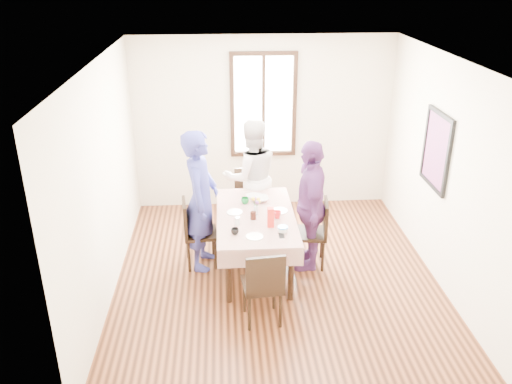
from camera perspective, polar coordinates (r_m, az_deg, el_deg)
ground at (r=6.80m, az=2.22°, el=-9.13°), size 4.50×4.50×0.00m
back_wall at (r=8.29m, az=0.77°, el=7.36°), size 4.00×0.00×4.00m
right_wall at (r=6.68m, az=19.73°, el=1.79°), size 0.00×4.50×4.50m
window_frame at (r=8.19m, az=0.80°, el=9.33°), size 1.02×0.06×1.62m
window_pane at (r=8.20m, az=0.79°, el=9.35°), size 0.90×0.02×1.50m
art_poster at (r=6.87m, az=18.87°, el=4.28°), size 0.04×0.76×0.96m
dining_table at (r=6.80m, az=-0.03°, el=-5.43°), size 0.85×1.58×0.75m
tablecloth at (r=6.63m, az=-0.03°, el=-2.55°), size 0.97×1.70×0.01m
chair_left at (r=6.89m, az=-5.98°, el=-4.41°), size 0.46×0.46×0.91m
chair_right at (r=6.88m, az=5.83°, el=-4.43°), size 0.47×0.47×0.91m
chair_far at (r=7.73m, az=-0.55°, el=-0.99°), size 0.46×0.46×0.91m
chair_near at (r=5.84m, az=0.68°, el=-9.92°), size 0.46×0.46×0.91m
person_left at (r=6.69m, az=-5.99°, el=-0.92°), size 0.53×0.72×1.83m
person_far at (r=7.56m, az=-0.56°, el=1.66°), size 0.94×0.80×1.70m
person_right at (r=6.70m, az=5.81°, el=-1.42°), size 0.50×1.03×1.71m
mug_black at (r=6.17m, az=-2.29°, el=-4.25°), size 0.12×0.12×0.07m
mug_flag at (r=6.54m, az=2.30°, el=-2.45°), size 0.14×0.14×0.09m
mug_green at (r=6.92m, az=-1.19°, el=-0.94°), size 0.12×0.12×0.08m
serving_bowl at (r=6.99m, az=0.40°, el=-0.77°), size 0.27×0.27×0.06m
juice_carton at (r=6.30m, az=1.59°, el=-2.74°), size 0.08×0.08×0.24m
butter_tub at (r=6.23m, az=2.91°, el=-4.07°), size 0.11×0.11×0.05m
jam_jar at (r=6.50m, az=-0.30°, el=-2.56°), size 0.07×0.07×0.10m
drinking_glass at (r=6.38m, az=-2.03°, el=-3.12°), size 0.07×0.07×0.10m
smartphone at (r=6.15m, az=2.76°, el=-4.70°), size 0.06×0.13×0.01m
flower_vase at (r=6.61m, az=-0.01°, el=-1.97°), size 0.06×0.06×0.12m
plate_left at (r=6.69m, az=-2.33°, el=-2.19°), size 0.20×0.20×0.01m
plate_right at (r=6.73m, az=2.55°, el=-2.03°), size 0.20×0.20×0.01m
plate_far at (r=7.15m, az=-0.26°, el=-0.38°), size 0.20×0.20×0.01m
plate_near at (r=6.11m, az=-0.16°, el=-4.83°), size 0.20×0.20×0.01m
butter_lid at (r=6.21m, az=2.92°, el=-3.79°), size 0.12×0.12×0.01m
flower_bunch at (r=6.57m, az=-0.01°, el=-1.11°), size 0.09×0.09×0.10m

